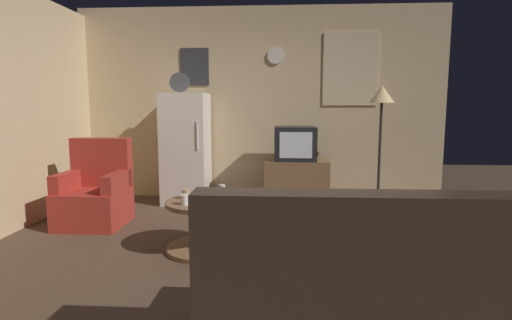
# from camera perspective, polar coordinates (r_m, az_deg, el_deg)

# --- Properties ---
(ground_plane) EXTENTS (12.00, 12.00, 0.00)m
(ground_plane) POSITION_cam_1_polar(r_m,az_deg,el_deg) (3.67, -1.50, -13.55)
(ground_plane) COLOR #4C3828
(wall_with_art) EXTENTS (5.20, 0.12, 2.71)m
(wall_with_art) POSITION_cam_1_polar(r_m,az_deg,el_deg) (5.87, 0.62, 7.92)
(wall_with_art) COLOR #D1B284
(wall_with_art) RESTS_ON ground_plane
(fridge) EXTENTS (0.60, 0.62, 1.77)m
(fridge) POSITION_cam_1_polar(r_m,az_deg,el_deg) (5.64, -9.83, 1.65)
(fridge) COLOR silver
(fridge) RESTS_ON ground_plane
(tv_stand) EXTENTS (0.84, 0.53, 0.62)m
(tv_stand) POSITION_cam_1_polar(r_m,az_deg,el_deg) (5.44, 5.65, -3.23)
(tv_stand) COLOR brown
(tv_stand) RESTS_ON ground_plane
(crt_tv) EXTENTS (0.54, 0.51, 0.44)m
(crt_tv) POSITION_cam_1_polar(r_m,az_deg,el_deg) (5.37, 5.53, 2.34)
(crt_tv) COLOR black
(crt_tv) RESTS_ON tv_stand
(standing_lamp) EXTENTS (0.32, 0.32, 1.59)m
(standing_lamp) POSITION_cam_1_polar(r_m,az_deg,el_deg) (5.44, 17.27, 7.58)
(standing_lamp) COLOR #332D28
(standing_lamp) RESTS_ON ground_plane
(coffee_table) EXTENTS (0.72, 0.72, 0.47)m
(coffee_table) POSITION_cam_1_polar(r_m,az_deg,el_deg) (3.80, -7.13, -9.16)
(coffee_table) COLOR brown
(coffee_table) RESTS_ON ground_plane
(wine_glass) EXTENTS (0.05, 0.05, 0.15)m
(wine_glass) POSITION_cam_1_polar(r_m,az_deg,el_deg) (3.70, -4.78, -4.61)
(wine_glass) COLOR silver
(wine_glass) RESTS_ON coffee_table
(mug_ceramic_white) EXTENTS (0.08, 0.08, 0.09)m
(mug_ceramic_white) POSITION_cam_1_polar(r_m,az_deg,el_deg) (3.60, -9.96, -5.54)
(mug_ceramic_white) COLOR silver
(mug_ceramic_white) RESTS_ON coffee_table
(mug_ceramic_tan) EXTENTS (0.08, 0.08, 0.09)m
(mug_ceramic_tan) POSITION_cam_1_polar(r_m,az_deg,el_deg) (3.83, -9.81, -4.75)
(mug_ceramic_tan) COLOR tan
(mug_ceramic_tan) RESTS_ON coffee_table
(remote_control) EXTENTS (0.16, 0.07, 0.02)m
(remote_control) POSITION_cam_1_polar(r_m,az_deg,el_deg) (3.80, -5.01, -5.29)
(remote_control) COLOR black
(remote_control) RESTS_ON coffee_table
(armchair) EXTENTS (0.68, 0.68, 0.96)m
(armchair) POSITION_cam_1_polar(r_m,az_deg,el_deg) (4.92, -21.68, -4.54)
(armchair) COLOR #A52D23
(armchair) RESTS_ON ground_plane
(couch) EXTENTS (1.70, 0.80, 0.92)m
(couch) POSITION_cam_1_polar(r_m,az_deg,el_deg) (2.38, 14.27, -17.82)
(couch) COLOR #38281E
(couch) RESTS_ON ground_plane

